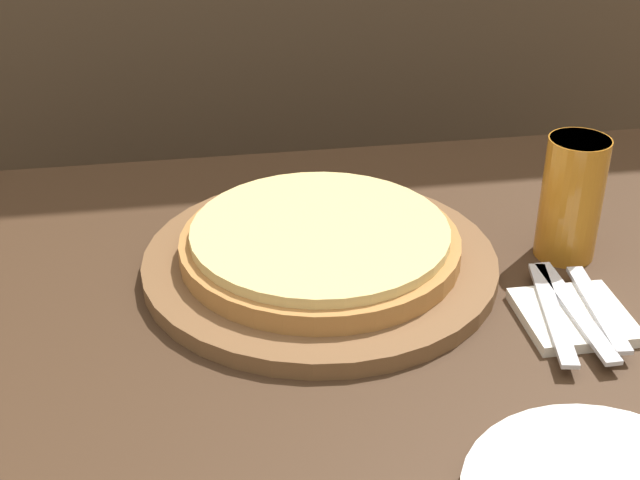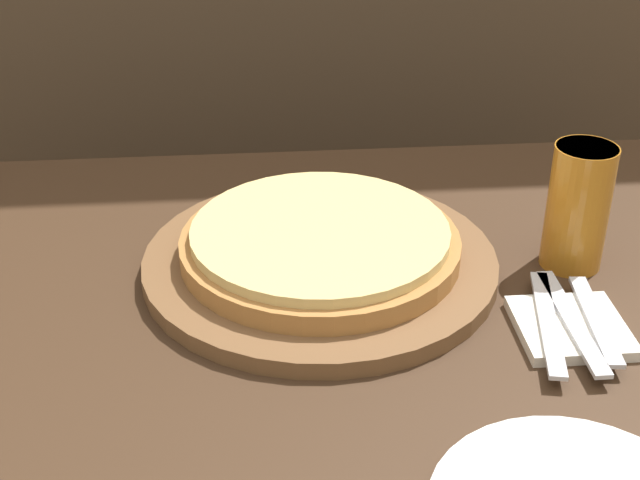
% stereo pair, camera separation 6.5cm
% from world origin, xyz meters
% --- Properties ---
extents(pizza_on_board, '(0.40, 0.40, 0.06)m').
position_xyz_m(pizza_on_board, '(-0.04, 0.11, 0.80)').
color(pizza_on_board, brown).
rests_on(pizza_on_board, dining_table).
extents(beer_glass, '(0.07, 0.07, 0.15)m').
position_xyz_m(beer_glass, '(0.25, 0.10, 0.86)').
color(beer_glass, '#B7701E').
rests_on(beer_glass, dining_table).
extents(napkin_stack, '(0.11, 0.11, 0.01)m').
position_xyz_m(napkin_stack, '(0.20, -0.04, 0.78)').
color(napkin_stack, silver).
rests_on(napkin_stack, dining_table).
extents(fork, '(0.05, 0.19, 0.00)m').
position_xyz_m(fork, '(0.18, -0.04, 0.79)').
color(fork, silver).
rests_on(fork, napkin_stack).
extents(dinner_knife, '(0.02, 0.19, 0.00)m').
position_xyz_m(dinner_knife, '(0.20, -0.04, 0.79)').
color(dinner_knife, silver).
rests_on(dinner_knife, napkin_stack).
extents(spoon, '(0.03, 0.16, 0.00)m').
position_xyz_m(spoon, '(0.23, -0.04, 0.79)').
color(spoon, silver).
rests_on(spoon, napkin_stack).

